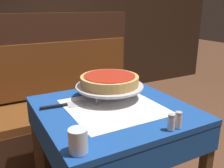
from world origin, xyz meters
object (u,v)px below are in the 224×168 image
at_px(dining_table_rear, 68,61).
at_px(water_glass_near, 78,141).
at_px(salt_shaker, 171,122).
at_px(deep_dish_pizza, 110,80).
at_px(condiment_caddy, 63,49).
at_px(napkin_holder, 90,82).
at_px(pizza_server, 65,105).
at_px(pizza_pan_stand, 110,87).
at_px(pepper_shaker, 178,120).
at_px(booth_bench, 64,119).
at_px(dining_table_front, 113,124).

xyz_separation_m(dining_table_rear, water_glass_near, (-0.65, -2.03, 0.16)).
bearing_deg(salt_shaker, dining_table_rear, 83.75).
distance_m(deep_dish_pizza, condiment_caddy, 1.48).
relative_size(napkin_holder, condiment_caddy, 0.60).
bearing_deg(water_glass_near, pizza_server, 77.77).
relative_size(dining_table_rear, condiment_caddy, 4.54).
bearing_deg(pizza_pan_stand, deep_dish_pizza, 0.00).
bearing_deg(deep_dish_pizza, pepper_shaker, -79.75).
bearing_deg(deep_dish_pizza, napkin_holder, 99.07).
height_order(booth_bench, water_glass_near, booth_bench).
bearing_deg(dining_table_front, water_glass_near, -135.70).
height_order(dining_table_front, pizza_server, pizza_server).
bearing_deg(booth_bench, pizza_pan_stand, -81.73).
bearing_deg(water_glass_near, dining_table_rear, 72.21).
bearing_deg(dining_table_front, pepper_shaker, -68.77).
distance_m(dining_table_front, pizza_pan_stand, 0.23).
height_order(pizza_pan_stand, pizza_server, pizza_pan_stand).
bearing_deg(deep_dish_pizza, pizza_server, 179.43).
relative_size(pizza_pan_stand, salt_shaker, 5.31).
height_order(dining_table_front, pepper_shaker, pepper_shaker).
distance_m(salt_shaker, napkin_holder, 0.71).
xyz_separation_m(pepper_shaker, napkin_holder, (-0.12, 0.70, 0.01)).
distance_m(salt_shaker, pepper_shaker, 0.04).
height_order(water_glass_near, pepper_shaker, water_glass_near).
relative_size(pizza_server, salt_shaker, 3.33).
height_order(pizza_pan_stand, condiment_caddy, condiment_caddy).
height_order(pizza_server, water_glass_near, water_glass_near).
bearing_deg(pizza_pan_stand, dining_table_front, -109.71).
bearing_deg(dining_table_front, condiment_caddy, 81.62).
height_order(deep_dish_pizza, pizza_server, deep_dish_pizza).
bearing_deg(booth_bench, water_glass_near, -104.35).
relative_size(dining_table_front, napkin_holder, 7.85).
relative_size(dining_table_rear, pepper_shaker, 9.80).
relative_size(dining_table_rear, pizza_server, 3.01).
bearing_deg(deep_dish_pizza, dining_table_front, -109.71).
bearing_deg(salt_shaker, pizza_server, 123.51).
height_order(dining_table_front, salt_shaker, salt_shaker).
height_order(salt_shaker, napkin_holder, napkin_holder).
height_order(booth_bench, deep_dish_pizza, booth_bench).
bearing_deg(pizza_server, booth_bench, 74.17).
distance_m(pizza_server, condiment_caddy, 1.54).
bearing_deg(dining_table_rear, pizza_pan_stand, -99.86).
height_order(pizza_pan_stand, napkin_holder, napkin_holder).
bearing_deg(deep_dish_pizza, pizza_pan_stand, 180.00).
bearing_deg(dining_table_front, dining_table_rear, 79.32).
bearing_deg(booth_bench, salt_shaker, -82.89).
xyz_separation_m(dining_table_rear, pizza_pan_stand, (-0.27, -1.57, 0.18)).
bearing_deg(deep_dish_pizza, salt_shaker, -84.45).
distance_m(deep_dish_pizza, pizza_server, 0.30).
xyz_separation_m(salt_shaker, napkin_holder, (-0.08, 0.70, 0.01)).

